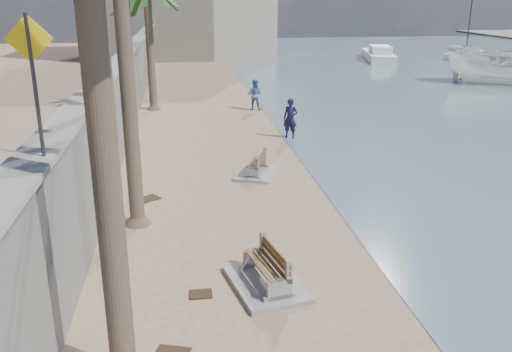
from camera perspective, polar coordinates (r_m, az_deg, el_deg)
seawall at (r=28.47m, az=-13.23°, el=8.93°), size 0.45×70.00×3.50m
wall_cap at (r=28.24m, az=-13.50°, el=12.53°), size 0.80×70.00×0.12m
bench_near at (r=12.35m, az=1.10°, el=-9.94°), size 1.87×2.38×0.89m
bench_far at (r=19.75m, az=-0.01°, el=1.09°), size 1.88×2.24×0.80m
pedestrian_sign at (r=9.86m, az=-22.48°, el=10.61°), size 0.78×0.07×2.40m
person_a at (r=24.81m, az=3.64°, el=6.36°), size 0.91×0.82×2.10m
person_b at (r=31.09m, az=-0.15°, el=8.74°), size 1.12×1.00×1.94m
boat_cruiser at (r=44.18m, az=25.22°, el=10.73°), size 4.64×4.60×3.93m
yacht_far at (r=56.99m, az=12.74°, el=12.17°), size 4.10×8.78×1.50m
sailboat_west at (r=61.64m, az=21.20°, el=11.83°), size 6.53×5.89×10.58m
debris_c at (r=17.86m, az=-11.25°, el=-2.35°), size 0.86×0.83×0.03m
debris_d at (r=12.27m, az=-5.83°, el=-12.27°), size 0.50×0.40×0.03m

